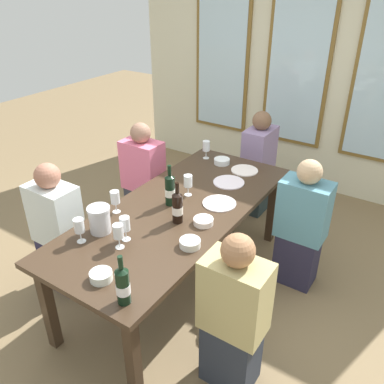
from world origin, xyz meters
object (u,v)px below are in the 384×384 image
wine_bottle_0 (177,207)px  seated_person_1 (301,227)px  tasting_bowl_2 (190,243)px  seated_person_0 (144,181)px  white_plate_0 (219,203)px  white_plate_2 (229,182)px  white_plate_1 (244,170)px  wine_glass_4 (115,198)px  seated_person_2 (58,232)px  wine_bottle_2 (123,285)px  wine_glass_1 (125,224)px  wine_glass_2 (79,227)px  wine_glass_5 (206,146)px  dining_table (179,216)px  wine_glass_0 (188,182)px  tasting_bowl_1 (203,221)px  wine_bottle_1 (170,190)px  metal_pitcher (100,219)px  seated_person_4 (258,166)px  tasting_bowl_0 (101,276)px  tasting_bowl_3 (222,161)px  seated_person_3 (233,318)px  wine_glass_3 (118,232)px

wine_bottle_0 → seated_person_1: (0.67, 0.73, -0.33)m
tasting_bowl_2 → seated_person_0: 1.44m
white_plate_0 → white_plate_2: same height
white_plate_1 → white_plate_2: (-0.01, -0.28, 0.00)m
wine_glass_4 → seated_person_2: 0.59m
wine_bottle_2 → wine_glass_1: bearing=130.6°
tasting_bowl_2 → wine_glass_2: 0.73m
wine_glass_5 → seated_person_2: size_ratio=0.16×
wine_bottle_2 → wine_glass_5: wine_bottle_2 is taller
seated_person_2 → dining_table: bearing=34.1°
white_plate_1 → wine_glass_4: size_ratio=1.38×
wine_glass_1 → wine_glass_4: bearing=142.7°
wine_glass_0 → white_plate_1: bearing=74.7°
tasting_bowl_1 → seated_person_0: (-1.05, 0.60, -0.24)m
dining_table → wine_glass_5: size_ratio=12.54×
seated_person_2 → wine_bottle_1: bearing=37.8°
white_plate_1 → wine_bottle_0: size_ratio=0.77×
white_plate_2 → wine_glass_2: bearing=-107.8°
white_plate_0 → wine_glass_2: 1.07m
metal_pitcher → seated_person_1: seated_person_1 is taller
wine_bottle_0 → seated_person_2: 1.02m
dining_table → tasting_bowl_2: tasting_bowl_2 is taller
dining_table → seated_person_2: size_ratio=1.96×
wine_glass_4 → seated_person_4: bearing=78.7°
wine_bottle_0 → tasting_bowl_0: 0.75m
seated_person_1 → wine_bottle_0: bearing=-132.6°
wine_bottle_1 → tasting_bowl_3: wine_bottle_1 is taller
wine_glass_1 → seated_person_4: size_ratio=0.16×
wine_bottle_0 → wine_glass_5: (-0.41, 1.05, 0.00)m
seated_person_1 → seated_person_3: bearing=-90.0°
seated_person_0 → seated_person_2: bearing=-90.0°
tasting_bowl_0 → seated_person_1: 1.65m
metal_pitcher → tasting_bowl_1: metal_pitcher is taller
dining_table → wine_glass_1: 0.56m
seated_person_3 → seated_person_0: bearing=145.5°
wine_glass_1 → dining_table: bearing=84.0°
tasting_bowl_1 → seated_person_4: 1.57m
tasting_bowl_2 → wine_glass_0: (-0.39, 0.56, 0.09)m
white_plate_0 → wine_glass_1: bearing=-110.9°
white_plate_0 → seated_person_1: bearing=32.8°
white_plate_0 → seated_person_4: seated_person_4 is taller
metal_pitcher → tasting_bowl_0: size_ratio=1.43×
tasting_bowl_3 → wine_glass_3: wine_glass_3 is taller
white_plate_1 → tasting_bowl_1: (0.15, -0.93, 0.02)m
wine_glass_5 → seated_person_3: seated_person_3 is taller
white_plate_0 → wine_glass_5: (-0.54, 0.68, 0.12)m
seated_person_1 → seated_person_4: (-0.78, 0.87, 0.00)m
tasting_bowl_2 → seated_person_3: (0.44, -0.20, -0.24)m
dining_table → wine_glass_2: bearing=-112.2°
wine_glass_3 → tasting_bowl_0: bearing=-67.2°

